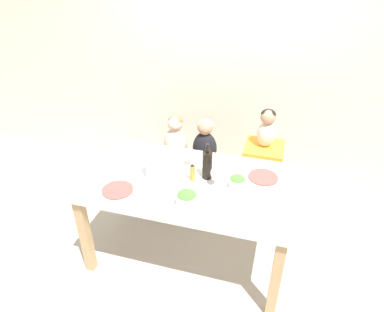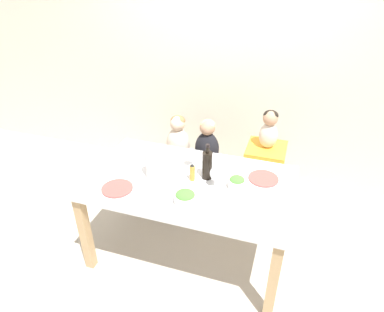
% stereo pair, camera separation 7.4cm
% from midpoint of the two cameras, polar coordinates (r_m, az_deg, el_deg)
% --- Properties ---
extents(ground_plane, '(14.00, 14.00, 0.00)m').
position_cam_midpoint_polar(ground_plane, '(3.12, 0.29, -15.47)').
color(ground_plane, '#BCB2A3').
extents(wall_back, '(10.00, 0.06, 2.70)m').
position_cam_midpoint_polar(wall_back, '(3.64, 7.48, 16.23)').
color(wall_back, beige).
rests_on(wall_back, ground_plane).
extents(dining_table, '(1.58, 0.93, 0.75)m').
position_cam_midpoint_polar(dining_table, '(2.69, 0.33, -5.83)').
color(dining_table, silver).
rests_on(dining_table, ground_plane).
extents(chair_far_left, '(0.41, 0.43, 0.46)m').
position_cam_midpoint_polar(chair_far_left, '(3.50, -1.64, -1.40)').
color(chair_far_left, silver).
rests_on(chair_far_left, ground_plane).
extents(chair_far_center, '(0.41, 0.43, 0.46)m').
position_cam_midpoint_polar(chair_far_center, '(3.42, 3.03, -2.23)').
color(chair_far_center, silver).
rests_on(chair_far_center, ground_plane).
extents(chair_right_highchair, '(0.35, 0.37, 0.74)m').
position_cam_midpoint_polar(chair_right_highchair, '(3.25, 12.68, -0.98)').
color(chair_right_highchair, silver).
rests_on(chair_right_highchair, ground_plane).
extents(person_child_left, '(0.23, 0.18, 0.47)m').
position_cam_midpoint_polar(person_child_left, '(3.34, -1.71, 2.96)').
color(person_child_left, beige).
rests_on(person_child_left, chair_far_left).
extents(person_child_center, '(0.23, 0.18, 0.47)m').
position_cam_midpoint_polar(person_child_center, '(3.27, 3.18, 2.19)').
color(person_child_center, black).
rests_on(person_child_center, chair_far_center).
extents(person_baby_right, '(0.16, 0.14, 0.35)m').
position_cam_midpoint_polar(person_baby_right, '(3.08, 13.43, 4.61)').
color(person_baby_right, beige).
rests_on(person_baby_right, chair_right_highchair).
extents(wine_bottle, '(0.08, 0.08, 0.30)m').
position_cam_midpoint_polar(wine_bottle, '(2.60, 3.37, -1.45)').
color(wine_bottle, black).
rests_on(wine_bottle, dining_table).
extents(paper_towel_roll, '(0.11, 0.11, 0.27)m').
position_cam_midpoint_polar(paper_towel_roll, '(2.61, -5.89, -1.01)').
color(paper_towel_roll, white).
rests_on(paper_towel_roll, dining_table).
extents(wine_glass_near, '(0.08, 0.08, 0.17)m').
position_cam_midpoint_polar(wine_glass_near, '(2.51, 4.70, -2.95)').
color(wine_glass_near, white).
rests_on(wine_glass_near, dining_table).
extents(wine_glass_far, '(0.08, 0.08, 0.17)m').
position_cam_midpoint_polar(wine_glass_far, '(2.74, 0.61, 0.29)').
color(wine_glass_far, white).
rests_on(wine_glass_far, dining_table).
extents(salad_bowl_large, '(0.16, 0.16, 0.09)m').
position_cam_midpoint_polar(salad_bowl_large, '(2.38, -0.24, -6.94)').
color(salad_bowl_large, silver).
rests_on(salad_bowl_large, dining_table).
extents(salad_bowl_small, '(0.13, 0.13, 0.09)m').
position_cam_midpoint_polar(salad_bowl_small, '(2.55, 8.31, -4.39)').
color(salad_bowl_small, silver).
rests_on(salad_bowl_small, dining_table).
extents(dinner_plate_front_left, '(0.23, 0.23, 0.01)m').
position_cam_midpoint_polar(dinner_plate_front_left, '(2.59, -11.55, -5.31)').
color(dinner_plate_front_left, '#D14C47').
rests_on(dinner_plate_front_left, dining_table).
extents(dinner_plate_back_left, '(0.23, 0.23, 0.01)m').
position_cam_midpoint_polar(dinner_plate_back_left, '(2.95, -4.98, 0.15)').
color(dinner_plate_back_left, silver).
rests_on(dinner_plate_back_left, dining_table).
extents(dinner_plate_back_right, '(0.23, 0.23, 0.01)m').
position_cam_midpoint_polar(dinner_plate_back_right, '(2.71, 12.60, -3.67)').
color(dinner_plate_back_right, '#D14C47').
rests_on(dinner_plate_back_right, dining_table).
extents(condiment_bottle_hot_sauce, '(0.04, 0.04, 0.15)m').
position_cam_midpoint_polar(condiment_bottle_hot_sauce, '(2.59, 0.85, -2.75)').
color(condiment_bottle_hot_sauce, '#BC8E33').
rests_on(condiment_bottle_hot_sauce, dining_table).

